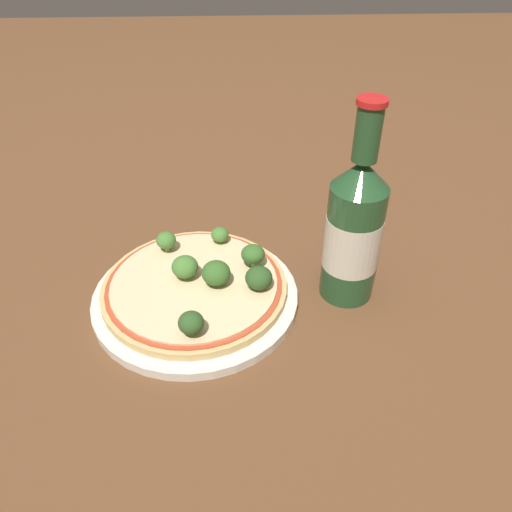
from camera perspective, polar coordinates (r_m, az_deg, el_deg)
name	(u,v)px	position (r m, az deg, el deg)	size (l,w,h in m)	color
ground_plane	(181,287)	(0.64, -8.52, -3.55)	(3.00, 3.00, 0.00)	brown
plate	(196,297)	(0.61, -6.89, -4.63)	(0.25, 0.25, 0.01)	silver
pizza	(195,286)	(0.61, -7.03, -3.44)	(0.22, 0.22, 0.01)	tan
broccoli_floret_0	(259,278)	(0.58, 0.32, -2.51)	(0.03, 0.03, 0.03)	#6B8E51
broccoli_floret_1	(185,267)	(0.60, -8.13, -1.24)	(0.03, 0.03, 0.03)	#6B8E51
broccoli_floret_2	(220,235)	(0.66, -4.15, 2.44)	(0.02, 0.02, 0.02)	#6B8E51
broccoli_floret_3	(253,254)	(0.61, -0.35, 0.19)	(0.03, 0.03, 0.03)	#6B8E51
broccoli_floret_4	(166,240)	(0.65, -10.24, 1.77)	(0.03, 0.03, 0.03)	#6B8E51
broccoli_floret_5	(216,273)	(0.58, -4.58, -1.96)	(0.03, 0.03, 0.03)	#6B8E51
broccoli_floret_6	(191,323)	(0.53, -7.43, -7.60)	(0.03, 0.03, 0.03)	#6B8E51
beer_bottle	(354,230)	(0.58, 11.10, 2.91)	(0.07, 0.07, 0.24)	#234C28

